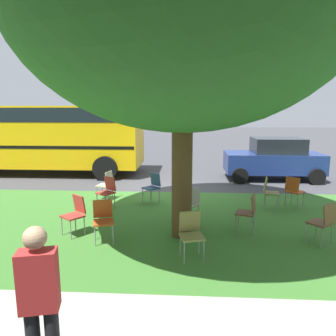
{
  "coord_description": "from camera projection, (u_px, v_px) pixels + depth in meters",
  "views": [
    {
      "loc": [
        -0.47,
        10.5,
        2.74
      ],
      "look_at": [
        0.1,
        0.6,
        0.9
      ],
      "focal_mm": 33.83,
      "sensor_mm": 36.0,
      "label": 1
    }
  ],
  "objects": [
    {
      "name": "pedestrian_1",
      "position": [
        40.0,
        302.0,
        3.03
      ],
      "size": [
        0.4,
        0.28,
        1.69
      ],
      "color": "black",
      "rests_on": "ground"
    },
    {
      "name": "chair_10",
      "position": [
        294.0,
        189.0,
        8.94
      ],
      "size": [
        0.59,
        0.59,
        0.88
      ],
      "color": "#C64C1E",
      "rests_on": "ground"
    },
    {
      "name": "chair_7",
      "position": [
        75.0,
        212.0,
        6.97
      ],
      "size": [
        0.58,
        0.59,
        0.88
      ],
      "color": "#B7332D",
      "rests_on": "ground"
    },
    {
      "name": "chair_3",
      "position": [
        191.0,
        231.0,
        5.86
      ],
      "size": [
        0.5,
        0.5,
        0.88
      ],
      "color": "olive",
      "rests_on": "ground"
    },
    {
      "name": "chair_5",
      "position": [
        324.0,
        220.0,
        6.45
      ],
      "size": [
        0.58,
        0.59,
        0.88
      ],
      "color": "brown",
      "rests_on": "ground"
    },
    {
      "name": "ground",
      "position": [
        172.0,
        191.0,
        10.83
      ],
      "size": [
        80.0,
        80.0,
        0.0
      ],
      "primitive_type": "plane",
      "color": "#424247"
    },
    {
      "name": "street_tree",
      "position": [
        183.0,
        1.0,
        6.11
      ],
      "size": [
        6.86,
        6.86,
        7.34
      ],
      "color": "brown",
      "rests_on": "ground"
    },
    {
      "name": "chair_6",
      "position": [
        249.0,
        210.0,
        7.11
      ],
      "size": [
        0.54,
        0.53,
        0.88
      ],
      "color": "brown",
      "rests_on": "ground"
    },
    {
      "name": "chair_0",
      "position": [
        269.0,
        190.0,
        8.83
      ],
      "size": [
        0.49,
        0.49,
        0.88
      ],
      "color": "olive",
      "rests_on": "ground"
    },
    {
      "name": "chair_8",
      "position": [
        106.0,
        183.0,
        9.72
      ],
      "size": [
        0.51,
        0.5,
        0.88
      ],
      "color": "beige",
      "rests_on": "ground"
    },
    {
      "name": "school_bus",
      "position": [
        20.0,
        133.0,
        13.58
      ],
      "size": [
        10.4,
        2.8,
        2.88
      ],
      "color": "yellow",
      "rests_on": "ground"
    },
    {
      "name": "grass_verge",
      "position": [
        166.0,
        224.0,
        7.69
      ],
      "size": [
        48.0,
        6.0,
        0.01
      ],
      "primitive_type": "cube",
      "color": "#3D752D",
      "rests_on": "ground"
    },
    {
      "name": "parked_car",
      "position": [
        274.0,
        158.0,
        12.48
      ],
      "size": [
        3.7,
        1.92,
        1.65
      ],
      "color": "navy",
      "rests_on": "ground"
    },
    {
      "name": "chair_2",
      "position": [
        103.0,
        218.0,
        6.61
      ],
      "size": [
        0.52,
        0.52,
        0.88
      ],
      "color": "#C64C1E",
      "rests_on": "ground"
    },
    {
      "name": "chair_4",
      "position": [
        153.0,
        185.0,
        9.44
      ],
      "size": [
        0.59,
        0.59,
        0.88
      ],
      "color": "#335184",
      "rests_on": "ground"
    },
    {
      "name": "chair_1",
      "position": [
        191.0,
        202.0,
        7.69
      ],
      "size": [
        0.59,
        0.59,
        0.88
      ],
      "color": "#ADA393",
      "rests_on": "ground"
    },
    {
      "name": "chair_9",
      "position": [
        107.0,
        190.0,
        8.89
      ],
      "size": [
        0.58,
        0.58,
        0.88
      ],
      "color": "#B7332D",
      "rests_on": "ground"
    }
  ]
}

